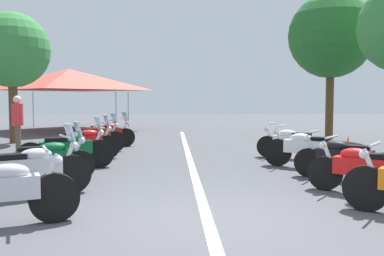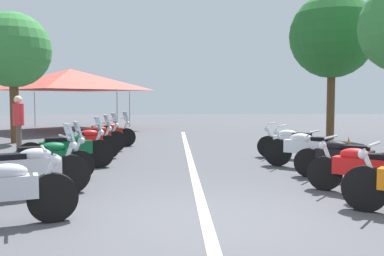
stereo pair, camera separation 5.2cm
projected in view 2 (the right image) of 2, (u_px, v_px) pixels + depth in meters
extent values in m
plane|color=#4C4C51|center=(206.00, 221.00, 5.76)|extent=(80.00, 80.00, 0.00)
cube|color=beige|center=(191.00, 164.00, 10.80)|extent=(20.71, 0.16, 0.01)
cylinder|color=black|center=(53.00, 197.00, 5.69)|extent=(0.36, 0.67, 0.66)
ellipsoid|color=silver|center=(6.00, 172.00, 5.45)|extent=(0.43, 0.58, 0.22)
cylinder|color=silver|center=(47.00, 176.00, 5.65)|extent=(0.17, 0.30, 0.58)
cylinder|color=silver|center=(44.00, 149.00, 5.61)|extent=(0.59, 0.26, 0.04)
sphere|color=silver|center=(56.00, 160.00, 5.68)|extent=(0.14, 0.14, 0.14)
cylinder|color=black|center=(71.00, 174.00, 7.43)|extent=(0.45, 0.66, 0.68)
cube|color=silver|center=(24.00, 167.00, 7.02)|extent=(0.81, 1.15, 0.30)
ellipsoid|color=silver|center=(35.00, 155.00, 7.10)|extent=(0.48, 0.58, 0.22)
cube|color=black|center=(9.00, 158.00, 6.89)|extent=(0.46, 0.55, 0.12)
cylinder|color=silver|center=(67.00, 157.00, 7.38)|extent=(0.20, 0.29, 0.58)
cylinder|color=silver|center=(64.00, 137.00, 7.33)|extent=(0.56, 0.34, 0.04)
sphere|color=silver|center=(73.00, 145.00, 7.42)|extent=(0.14, 0.14, 0.14)
cube|color=silver|center=(69.00, 132.00, 7.37)|extent=(0.37, 0.28, 0.32)
cylinder|color=black|center=(79.00, 165.00, 8.65)|extent=(0.38, 0.61, 0.61)
cylinder|color=black|center=(6.00, 170.00, 8.03)|extent=(0.38, 0.61, 0.61)
cube|color=#0C592D|center=(44.00, 158.00, 8.32)|extent=(0.69, 1.06, 0.30)
ellipsoid|color=#0C592D|center=(53.00, 148.00, 8.39)|extent=(0.45, 0.58, 0.22)
cube|color=black|center=(31.00, 150.00, 8.21)|extent=(0.44, 0.54, 0.12)
cylinder|color=silver|center=(76.00, 151.00, 8.60)|extent=(0.18, 0.29, 0.58)
cylinder|color=silver|center=(74.00, 133.00, 8.56)|extent=(0.58, 0.30, 0.04)
sphere|color=silver|center=(81.00, 140.00, 8.64)|extent=(0.14, 0.14, 0.14)
cylinder|color=silver|center=(20.00, 172.00, 8.32)|extent=(0.30, 0.53, 0.08)
cube|color=silver|center=(78.00, 129.00, 8.59)|extent=(0.38, 0.26, 0.32)
cylinder|color=black|center=(99.00, 154.00, 10.19)|extent=(0.38, 0.68, 0.68)
cylinder|color=black|center=(31.00, 157.00, 9.56)|extent=(0.38, 0.68, 0.68)
cube|color=#0C592D|center=(66.00, 148.00, 9.86)|extent=(0.70, 1.19, 0.30)
ellipsoid|color=#0C592D|center=(74.00, 139.00, 9.92)|extent=(0.44, 0.58, 0.22)
cube|color=black|center=(56.00, 140.00, 9.76)|extent=(0.42, 0.54, 0.12)
cylinder|color=silver|center=(97.00, 141.00, 10.15)|extent=(0.17, 0.29, 0.58)
cylinder|color=silver|center=(95.00, 126.00, 10.10)|extent=(0.59, 0.27, 0.04)
sphere|color=silver|center=(101.00, 133.00, 10.18)|extent=(0.14, 0.14, 0.14)
cylinder|color=silver|center=(45.00, 160.00, 9.85)|extent=(0.28, 0.54, 0.08)
cube|color=silver|center=(98.00, 123.00, 10.13)|extent=(0.38, 0.25, 0.32)
cylinder|color=black|center=(108.00, 147.00, 11.74)|extent=(0.36, 0.66, 0.65)
cylinder|color=black|center=(56.00, 149.00, 11.20)|extent=(0.36, 0.66, 0.65)
cube|color=red|center=(82.00, 141.00, 11.46)|extent=(0.63, 1.08, 0.30)
ellipsoid|color=red|center=(89.00, 134.00, 11.52)|extent=(0.43, 0.58, 0.22)
cube|color=black|center=(74.00, 135.00, 11.36)|extent=(0.41, 0.54, 0.12)
cylinder|color=silver|center=(106.00, 136.00, 11.70)|extent=(0.17, 0.30, 0.58)
cylinder|color=silver|center=(104.00, 123.00, 11.66)|extent=(0.59, 0.26, 0.04)
sphere|color=silver|center=(110.00, 129.00, 11.73)|extent=(0.14, 0.14, 0.14)
cylinder|color=silver|center=(66.00, 152.00, 11.48)|extent=(0.27, 0.54, 0.08)
cube|color=silver|center=(107.00, 120.00, 11.68)|extent=(0.38, 0.24, 0.32)
cylinder|color=black|center=(115.00, 141.00, 13.27)|extent=(0.40, 0.65, 0.65)
cylinder|color=black|center=(70.00, 144.00, 12.63)|extent=(0.40, 0.65, 0.65)
cube|color=maroon|center=(93.00, 136.00, 12.94)|extent=(0.70, 1.07, 0.30)
ellipsoid|color=maroon|center=(99.00, 130.00, 13.01)|extent=(0.46, 0.58, 0.22)
cube|color=black|center=(86.00, 131.00, 12.83)|extent=(0.44, 0.55, 0.12)
cylinder|color=silver|center=(113.00, 132.00, 13.23)|extent=(0.19, 0.29, 0.58)
cylinder|color=silver|center=(112.00, 120.00, 13.18)|extent=(0.58, 0.30, 0.04)
sphere|color=silver|center=(117.00, 125.00, 13.26)|extent=(0.14, 0.14, 0.14)
cylinder|color=silver|center=(78.00, 146.00, 12.92)|extent=(0.31, 0.53, 0.08)
cube|color=silver|center=(114.00, 118.00, 13.22)|extent=(0.38, 0.26, 0.32)
cylinder|color=black|center=(126.00, 137.00, 14.75)|extent=(0.40, 0.63, 0.64)
cylinder|color=black|center=(85.00, 139.00, 14.09)|extent=(0.40, 0.63, 0.64)
cube|color=maroon|center=(106.00, 133.00, 14.41)|extent=(0.72, 1.11, 0.30)
ellipsoid|color=maroon|center=(111.00, 127.00, 14.48)|extent=(0.46, 0.58, 0.22)
cube|color=black|center=(100.00, 128.00, 14.29)|extent=(0.44, 0.55, 0.12)
cylinder|color=silver|center=(125.00, 129.00, 14.70)|extent=(0.19, 0.29, 0.58)
cylinder|color=silver|center=(123.00, 118.00, 14.66)|extent=(0.58, 0.30, 0.04)
sphere|color=silver|center=(128.00, 123.00, 14.74)|extent=(0.14, 0.14, 0.14)
cylinder|color=silver|center=(92.00, 141.00, 14.39)|extent=(0.31, 0.53, 0.08)
cube|color=silver|center=(126.00, 116.00, 14.69)|extent=(0.38, 0.26, 0.32)
cylinder|color=black|center=(365.00, 189.00, 6.23)|extent=(0.52, 0.61, 0.67)
cylinder|color=silver|center=(370.00, 169.00, 6.18)|extent=(0.23, 0.27, 0.58)
cylinder|color=silver|center=(374.00, 144.00, 6.13)|extent=(0.51, 0.41, 0.04)
sphere|color=silver|center=(363.00, 154.00, 6.23)|extent=(0.14, 0.14, 0.14)
cylinder|color=black|center=(325.00, 173.00, 7.68)|extent=(0.49, 0.57, 0.61)
cube|color=red|center=(366.00, 167.00, 7.26)|extent=(0.88, 1.01, 0.30)
ellipsoid|color=red|center=(355.00, 155.00, 7.35)|extent=(0.53, 0.57, 0.22)
cube|color=black|center=(380.00, 158.00, 7.11)|extent=(0.50, 0.54, 0.12)
cylinder|color=silver|center=(328.00, 157.00, 7.62)|extent=(0.23, 0.27, 0.58)
cylinder|color=silver|center=(331.00, 137.00, 7.57)|extent=(0.51, 0.41, 0.04)
sphere|color=silver|center=(322.00, 145.00, 7.67)|extent=(0.14, 0.14, 0.14)
cylinder|color=black|center=(309.00, 163.00, 8.97)|extent=(0.47, 0.58, 0.61)
cylinder|color=black|center=(383.00, 169.00, 8.18)|extent=(0.47, 0.58, 0.61)
cube|color=black|center=(344.00, 157.00, 8.56)|extent=(0.87, 1.06, 0.30)
ellipsoid|color=black|center=(336.00, 146.00, 8.65)|extent=(0.51, 0.57, 0.22)
cube|color=black|center=(356.00, 148.00, 8.43)|extent=(0.49, 0.54, 0.12)
cylinder|color=silver|center=(312.00, 149.00, 8.91)|extent=(0.23, 0.28, 0.58)
cylinder|color=silver|center=(314.00, 132.00, 8.87)|extent=(0.53, 0.39, 0.04)
sphere|color=silver|center=(307.00, 139.00, 8.96)|extent=(0.14, 0.14, 0.14)
cylinder|color=silver|center=(365.00, 173.00, 8.19)|extent=(0.38, 0.49, 0.08)
cylinder|color=black|center=(278.00, 152.00, 10.44)|extent=(0.47, 0.65, 0.67)
cylinder|color=black|center=(342.00, 156.00, 9.72)|extent=(0.47, 0.65, 0.67)
cube|color=white|center=(309.00, 147.00, 10.07)|extent=(0.83, 1.12, 0.30)
ellipsoid|color=white|center=(301.00, 138.00, 10.14)|extent=(0.49, 0.58, 0.22)
cube|color=black|center=(318.00, 140.00, 9.95)|extent=(0.47, 0.55, 0.12)
cylinder|color=silver|center=(280.00, 140.00, 10.39)|extent=(0.21, 0.28, 0.58)
cylinder|color=silver|center=(282.00, 126.00, 10.35)|extent=(0.55, 0.35, 0.04)
sphere|color=silver|center=(276.00, 132.00, 10.43)|extent=(0.14, 0.14, 0.14)
cylinder|color=silver|center=(326.00, 161.00, 9.72)|extent=(0.35, 0.51, 0.08)
cylinder|color=black|center=(268.00, 147.00, 12.03)|extent=(0.41, 0.60, 0.60)
cylinder|color=black|center=(321.00, 149.00, 11.39)|extent=(0.41, 0.60, 0.60)
cube|color=white|center=(294.00, 141.00, 11.70)|extent=(0.78, 1.11, 0.30)
ellipsoid|color=white|center=(288.00, 134.00, 11.76)|extent=(0.48, 0.58, 0.22)
cube|color=black|center=(302.00, 135.00, 11.59)|extent=(0.46, 0.55, 0.12)
cylinder|color=silver|center=(270.00, 136.00, 11.99)|extent=(0.20, 0.29, 0.58)
cylinder|color=silver|center=(272.00, 123.00, 11.94)|extent=(0.56, 0.33, 0.04)
sphere|color=silver|center=(267.00, 129.00, 12.02)|extent=(0.14, 0.14, 0.14)
cylinder|color=silver|center=(309.00, 153.00, 11.36)|extent=(0.33, 0.52, 0.08)
cube|color=orange|center=(29.00, 165.00, 10.56)|extent=(0.36, 0.36, 0.03)
cone|color=orange|center=(28.00, 153.00, 10.54)|extent=(0.26, 0.26, 0.60)
cylinder|color=white|center=(28.00, 152.00, 10.53)|extent=(0.19, 0.19, 0.07)
cube|color=orange|center=(348.00, 158.00, 11.81)|extent=(0.36, 0.36, 0.03)
cone|color=orange|center=(348.00, 147.00, 11.78)|extent=(0.26, 0.26, 0.60)
cylinder|color=white|center=(348.00, 146.00, 11.78)|extent=(0.19, 0.19, 0.07)
cylinder|color=brown|center=(19.00, 140.00, 12.51)|extent=(0.14, 0.14, 0.86)
cylinder|color=brown|center=(19.00, 140.00, 12.68)|extent=(0.14, 0.14, 0.86)
cylinder|color=red|center=(18.00, 115.00, 12.54)|extent=(0.32, 0.32, 0.65)
cylinder|color=red|center=(18.00, 114.00, 12.33)|extent=(0.09, 0.09, 0.58)
cylinder|color=red|center=(19.00, 113.00, 12.75)|extent=(0.09, 0.09, 0.58)
sphere|color=beige|center=(18.00, 100.00, 12.51)|extent=(0.23, 0.23, 0.23)
cylinder|color=brown|center=(15.00, 110.00, 15.86)|extent=(0.32, 0.32, 2.47)
sphere|color=#38843D|center=(13.00, 50.00, 15.71)|extent=(2.76, 2.76, 2.76)
cylinder|color=brown|center=(331.00, 102.00, 17.42)|extent=(0.32, 0.32, 3.00)
sphere|color=#236628|center=(332.00, 36.00, 17.24)|extent=(3.41, 3.41, 3.41)
pyramid|color=#E54C3F|center=(70.00, 80.00, 22.32)|extent=(6.17, 6.17, 1.10)
cylinder|color=#B2B2B7|center=(35.00, 109.00, 25.08)|extent=(0.06, 0.06, 2.10)
cylinder|color=#B2B2B7|center=(130.00, 109.00, 25.31)|extent=(0.06, 0.06, 2.10)
cylinder|color=#B2B2B7|center=(117.00, 112.00, 19.78)|extent=(0.06, 0.06, 2.10)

